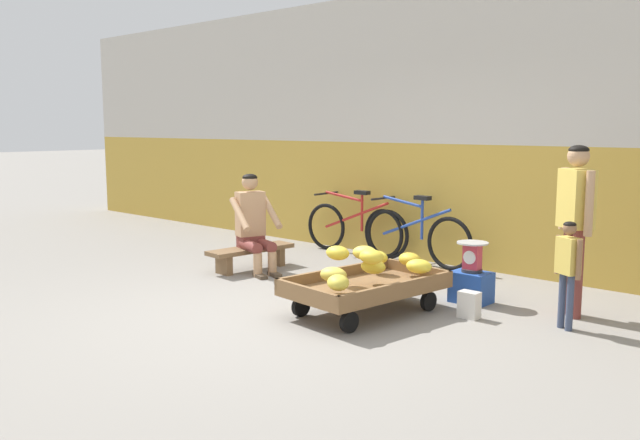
% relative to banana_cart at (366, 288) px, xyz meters
% --- Properties ---
extents(ground_plane, '(80.00, 80.00, 0.00)m').
position_rel_banana_cart_xyz_m(ground_plane, '(-0.57, -0.65, -0.24)').
color(ground_plane, gray).
extents(back_wall, '(16.00, 0.30, 3.37)m').
position_rel_banana_cart_xyz_m(back_wall, '(-0.57, 2.53, 1.45)').
color(back_wall, gold).
rests_on(back_wall, ground).
extents(banana_cart, '(1.00, 1.53, 0.36)m').
position_rel_banana_cart_xyz_m(banana_cart, '(0.00, 0.00, 0.00)').
color(banana_cart, brown).
rests_on(banana_cart, ground).
extents(banana_pile, '(0.81, 1.45, 0.26)m').
position_rel_banana_cart_xyz_m(banana_pile, '(0.03, 0.03, 0.23)').
color(banana_pile, yellow).
rests_on(banana_pile, banana_cart).
extents(low_bench, '(0.40, 1.12, 0.27)m').
position_rel_banana_cart_xyz_m(low_bench, '(-2.19, 0.56, -0.04)').
color(low_bench, brown).
rests_on(low_bench, ground).
extents(vendor_seated, '(0.73, 0.60, 1.14)m').
position_rel_banana_cart_xyz_m(vendor_seated, '(-2.10, 0.53, 0.33)').
color(vendor_seated, tan).
rests_on(vendor_seated, ground).
extents(plastic_crate, '(0.36, 0.28, 0.30)m').
position_rel_banana_cart_xyz_m(plastic_crate, '(0.51, 0.99, -0.09)').
color(plastic_crate, '#234CA8').
rests_on(plastic_crate, ground).
extents(weighing_scale, '(0.30, 0.30, 0.29)m').
position_rel_banana_cart_xyz_m(weighing_scale, '(0.51, 0.99, 0.21)').
color(weighing_scale, '#28282D').
rests_on(weighing_scale, plastic_crate).
extents(bicycle_near_left, '(1.66, 0.48, 0.86)m').
position_rel_banana_cart_xyz_m(bicycle_near_left, '(-1.89, 2.15, 0.11)').
color(bicycle_near_left, black).
rests_on(bicycle_near_left, ground).
extents(bicycle_far_left, '(1.66, 0.48, 0.86)m').
position_rel_banana_cart_xyz_m(bicycle_far_left, '(-0.94, 2.15, 0.11)').
color(bicycle_far_left, black).
rests_on(bicycle_far_left, ground).
extents(customer_adult, '(0.40, 0.36, 1.53)m').
position_rel_banana_cart_xyz_m(customer_adult, '(1.41, 1.19, 0.71)').
color(customer_adult, brown).
rests_on(customer_adult, ground).
extents(customer_child, '(0.27, 0.19, 0.92)m').
position_rel_banana_cart_xyz_m(customer_child, '(1.53, 0.76, 0.33)').
color(customer_child, '#38425B').
rests_on(customer_child, ground).
extents(shopping_bag, '(0.18, 0.12, 0.24)m').
position_rel_banana_cart_xyz_m(shopping_bag, '(0.77, 0.51, -0.12)').
color(shopping_bag, silver).
rests_on(shopping_bag, ground).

